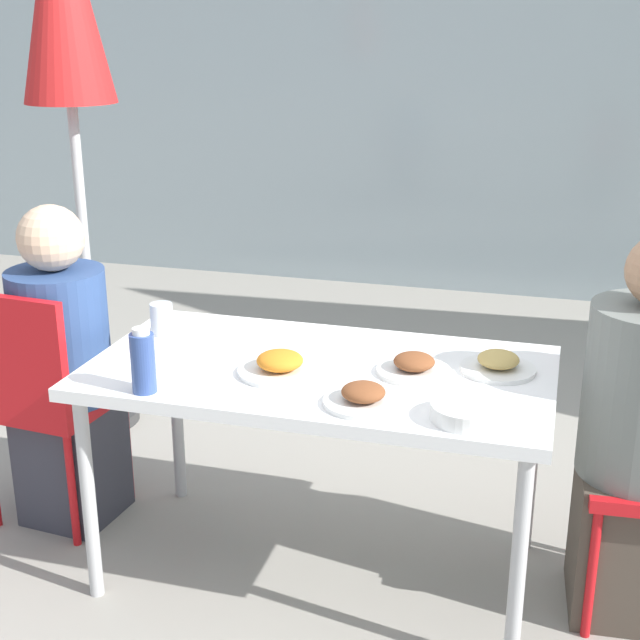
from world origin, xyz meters
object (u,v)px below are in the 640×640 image
(chair_left, at_px, (39,389))
(closed_umbrella, at_px, (64,17))
(drinking_cup, at_px, (162,319))
(person_left, at_px, (64,376))
(bottle, at_px, (143,362))
(salad_bowl, at_px, (467,412))

(chair_left, distance_m, closed_umbrella, 1.49)
(closed_umbrella, bearing_deg, drinking_cup, -45.38)
(chair_left, bearing_deg, person_left, 57.95)
(bottle, bearing_deg, drinking_cup, 109.48)
(chair_left, xyz_separation_m, drinking_cup, (0.42, 0.12, 0.25))
(bottle, distance_m, drinking_cup, 0.49)
(person_left, relative_size, closed_umbrella, 0.50)
(chair_left, xyz_separation_m, bottle, (0.58, -0.34, 0.29))
(drinking_cup, xyz_separation_m, salad_bowl, (1.07, -0.40, -0.03))
(salad_bowl, bearing_deg, closed_umbrella, 148.07)
(person_left, height_order, salad_bowl, person_left)
(person_left, distance_m, closed_umbrella, 1.44)
(closed_umbrella, relative_size, salad_bowl, 11.74)
(person_left, bearing_deg, closed_umbrella, 119.02)
(salad_bowl, bearing_deg, person_left, 166.19)
(person_left, height_order, closed_umbrella, closed_umbrella)
(chair_left, height_order, closed_umbrella, closed_umbrella)
(bottle, bearing_deg, salad_bowl, 3.79)
(chair_left, relative_size, person_left, 0.77)
(person_left, relative_size, salad_bowl, 5.92)
(chair_left, relative_size, drinking_cup, 8.21)
(drinking_cup, bearing_deg, closed_umbrella, 134.62)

